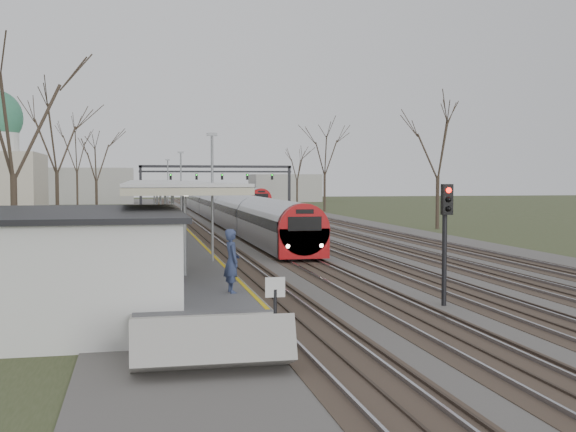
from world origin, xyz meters
name	(u,v)px	position (x,y,z in m)	size (l,w,h in m)	color
track_bed	(251,222)	(0.26, 55.00, 0.06)	(24.00, 160.00, 0.22)	#474442
platform	(159,232)	(-9.05, 37.50, 0.50)	(3.50, 69.00, 1.00)	#9E9B93
canopy	(161,184)	(-9.05, 32.99, 3.93)	(4.10, 50.00, 3.11)	slate
station_building	(73,268)	(-12.50, 8.00, 1.60)	(6.00, 9.00, 3.20)	silver
signal_gantry	(217,174)	(0.29, 84.99, 4.91)	(21.00, 0.59, 6.08)	black
tree_west_near	(12,111)	(-16.00, 20.00, 7.29)	(5.00, 5.00, 10.30)	#2D231C
tree_west_far	(56,133)	(-17.00, 48.00, 8.02)	(5.50, 5.50, 11.33)	#2D231C
tree_east_far	(438,142)	(14.00, 42.00, 7.29)	(5.00, 5.00, 10.30)	#2D231C
train_near	(219,206)	(-2.50, 57.67, 1.48)	(2.62, 75.21, 3.05)	#A0A3AA
train_far	(225,194)	(4.50, 110.68, 1.48)	(2.62, 75.21, 3.05)	#A0A3AA
passenger	(232,261)	(-7.97, 6.09, 1.93)	(0.67, 0.44, 1.85)	navy
signal_post	(446,226)	(-0.75, 7.65, 2.72)	(0.35, 0.45, 4.10)	black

